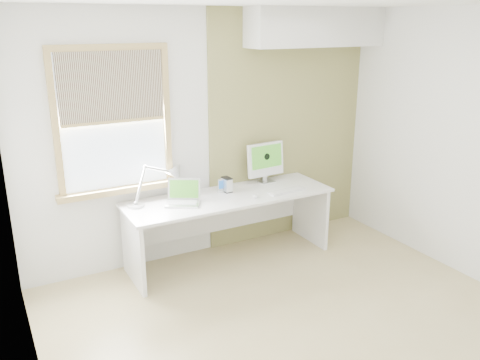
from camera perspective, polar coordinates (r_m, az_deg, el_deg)
room at (r=3.85m, az=7.48°, el=0.07°), size 4.04×3.54×2.64m
accent_wall at (r=5.79m, az=5.48°, el=6.11°), size 2.00×0.02×2.60m
soffit at (r=5.65m, az=8.58°, el=16.95°), size 1.60×0.40×0.42m
window at (r=4.90m, az=-14.21°, el=6.46°), size 1.20×0.14×1.42m
desk at (r=5.29m, az=-1.54°, el=-3.58°), size 2.20×0.70×0.73m
desk_lamp at (r=5.10m, az=-8.16°, el=0.18°), size 0.71×0.35×0.39m
laptop at (r=4.98m, az=-6.49°, el=-1.97°), size 0.42×0.39×0.23m
phone_dock at (r=5.27m, az=-2.20°, el=-0.96°), size 0.08×0.08×0.15m
external_drive at (r=5.27m, az=-1.51°, el=-0.53°), size 0.08×0.13×0.16m
imac at (r=5.56m, az=2.94°, el=2.28°), size 0.46×0.16×0.45m
keyboard at (r=5.31m, az=5.38°, el=-1.24°), size 0.43×0.15×0.02m
mouse at (r=5.12m, az=1.74°, el=-1.84°), size 0.08×0.10×0.03m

